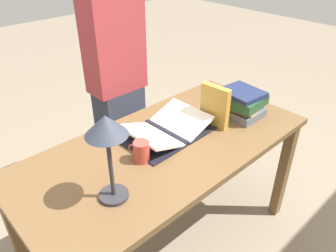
% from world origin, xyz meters
% --- Properties ---
extents(ground_plane, '(12.00, 12.00, 0.00)m').
position_xyz_m(ground_plane, '(0.00, 0.00, 0.00)').
color(ground_plane, gray).
extents(reading_desk, '(1.58, 0.75, 0.77)m').
position_xyz_m(reading_desk, '(0.00, 0.00, 0.67)').
color(reading_desk, brown).
rests_on(reading_desk, ground_plane).
extents(open_book, '(0.50, 0.34, 0.08)m').
position_xyz_m(open_book, '(-0.07, -0.07, 0.79)').
color(open_book, black).
rests_on(open_book, reading_desk).
extents(book_stack_tall, '(0.23, 0.25, 0.16)m').
position_xyz_m(book_stack_tall, '(-0.53, 0.07, 0.84)').
color(book_stack_tall, slate).
rests_on(book_stack_tall, reading_desk).
extents(book_standing_upright, '(0.05, 0.17, 0.24)m').
position_xyz_m(book_standing_upright, '(-0.33, 0.04, 0.89)').
color(book_standing_upright, '#BC8933').
rests_on(book_standing_upright, reading_desk).
extents(reading_lamp, '(0.17, 0.17, 0.39)m').
position_xyz_m(reading_lamp, '(0.42, 0.13, 1.08)').
color(reading_lamp, '#2D2D33').
rests_on(reading_lamp, reading_desk).
extents(coffee_mug, '(0.08, 0.11, 0.10)m').
position_xyz_m(coffee_mug, '(0.18, 0.02, 0.82)').
color(coffee_mug, '#B74238').
rests_on(coffee_mug, reading_desk).
extents(person_reader, '(0.36, 0.21, 1.67)m').
position_xyz_m(person_reader, '(-0.17, -0.66, 0.82)').
color(person_reader, '#2D3342').
rests_on(person_reader, ground_plane).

